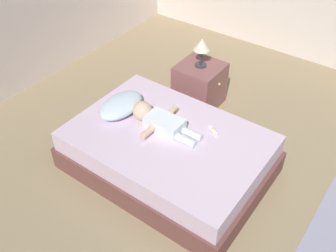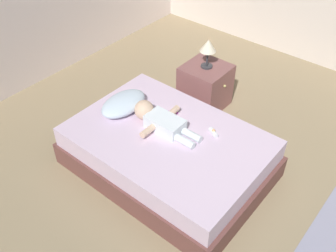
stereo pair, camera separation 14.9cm
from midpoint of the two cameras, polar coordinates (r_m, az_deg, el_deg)
name	(u,v)px [view 1 (the left image)]	position (r m, az deg, el deg)	size (l,w,h in m)	color
ground_plane	(230,236)	(3.15, 7.82, -15.87)	(8.00, 8.00, 0.00)	#958160
bed	(168,153)	(3.43, -1.25, -3.99)	(1.20, 1.73, 0.41)	brown
pillow	(121,105)	(3.53, -8.19, 3.06)	(0.48, 0.29, 0.14)	silver
baby	(159,120)	(3.34, -2.69, 0.84)	(0.49, 0.68, 0.18)	white
toothbrush	(168,112)	(3.52, -1.24, 2.13)	(0.07, 0.14, 0.02)	#B729AB
nightstand	(199,85)	(4.20, 3.66, 6.07)	(0.45, 0.48, 0.49)	#865250
lamp	(202,46)	(3.95, 3.95, 11.73)	(0.17, 0.17, 0.31)	#333338
baby_bottle	(213,130)	(3.31, 5.42, -0.67)	(0.09, 0.11, 0.07)	white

